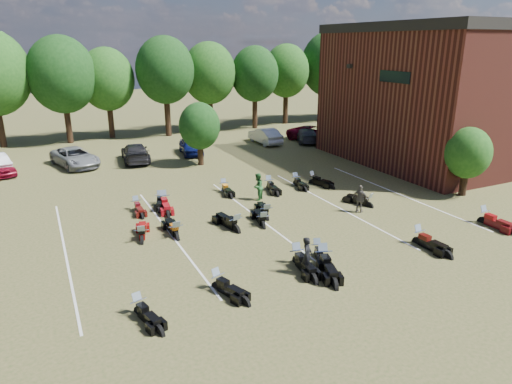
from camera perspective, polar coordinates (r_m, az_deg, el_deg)
ground at (r=24.37m, az=9.86°, el=-4.47°), size 160.00×160.00×0.00m
car_2 at (r=38.50m, az=-21.69°, el=4.06°), size 3.79×5.68×1.45m
car_3 at (r=38.58m, az=-14.85°, el=4.79°), size 2.57×5.22×1.46m
car_4 at (r=40.17m, az=-8.15°, el=5.69°), size 2.22×4.33×1.41m
car_5 at (r=44.11m, az=1.13°, el=7.05°), size 1.61×4.56×1.50m
car_6 at (r=45.49m, az=7.07°, el=7.22°), size 4.23×5.70×1.44m
car_7 at (r=45.09m, az=6.29°, el=7.09°), size 3.43×4.98×1.34m
person_black at (r=19.31m, az=6.41°, el=-7.90°), size 0.70×0.70×1.64m
person_green at (r=27.97m, az=0.21°, el=0.66°), size 1.04×1.03×1.70m
person_grey at (r=26.63m, az=12.89°, el=-0.84°), size 0.83×1.01×1.60m
motorcycle_0 at (r=17.45m, az=-14.38°, el=-14.58°), size 1.16×2.17×1.15m
motorcycle_1 at (r=18.50m, az=-4.81°, el=-11.98°), size 1.35×2.27×1.21m
motorcycle_2 at (r=21.24m, az=7.61°, el=-7.87°), size 1.27×2.13×1.13m
motorcycle_3 at (r=20.42m, az=5.11°, el=-8.90°), size 1.03×2.44×1.32m
motorcycle_4 at (r=20.37m, az=8.34°, el=-9.11°), size 1.57×2.65×1.41m
motorcycle_5 at (r=23.58m, az=19.58°, el=-6.10°), size 0.86×2.40×1.32m
motorcycle_6 at (r=27.56m, az=26.51°, el=-3.48°), size 0.79×2.42×1.34m
motorcycle_7 at (r=23.06m, az=-14.03°, el=-6.10°), size 1.27×2.39×1.27m
motorcycle_8 at (r=23.12m, az=-9.89°, el=-5.75°), size 0.80×2.40×1.33m
motorcycle_9 at (r=23.62m, az=-2.52°, el=-4.95°), size 1.22×2.59×1.39m
motorcycle_10 at (r=24.13m, az=0.89°, el=-4.42°), size 1.19×2.36×1.26m
motorcycle_11 at (r=25.24m, az=1.32°, el=-3.38°), size 1.18×2.36×1.26m
motorcycle_13 at (r=27.84m, az=13.88°, el=-1.82°), size 1.35×2.28×1.21m
motorcycle_14 at (r=27.49m, az=-14.69°, el=-2.15°), size 0.66×2.04×1.14m
motorcycle_15 at (r=27.67m, az=-11.43°, el=-1.77°), size 1.08×2.51×1.35m
motorcycle_16 at (r=28.20m, az=-11.87°, el=-1.42°), size 1.20×2.12×1.13m
motorcycle_17 at (r=29.97m, az=-4.04°, el=0.12°), size 0.85×2.13×1.16m
motorcycle_18 at (r=30.40m, az=1.61°, el=0.42°), size 1.02×2.29×1.23m
motorcycle_19 at (r=31.34m, az=4.97°, el=0.91°), size 0.91×2.15×1.17m
motorcycle_20 at (r=31.71m, az=7.09°, el=1.04°), size 1.36×2.28×1.21m
brick_building at (r=44.76m, az=27.16°, el=11.23°), size 25.40×15.20×10.70m
tree_line at (r=48.81m, az=-11.44°, el=14.37°), size 56.00×6.00×9.79m
young_tree_near_building at (r=31.29m, az=24.98°, el=4.45°), size 2.80×2.80×4.16m
young_tree_midfield at (r=36.03m, az=-7.08°, el=8.18°), size 3.20×3.20×4.70m
parking_lines at (r=25.30m, az=0.35°, el=-3.30°), size 20.10×14.00×0.01m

